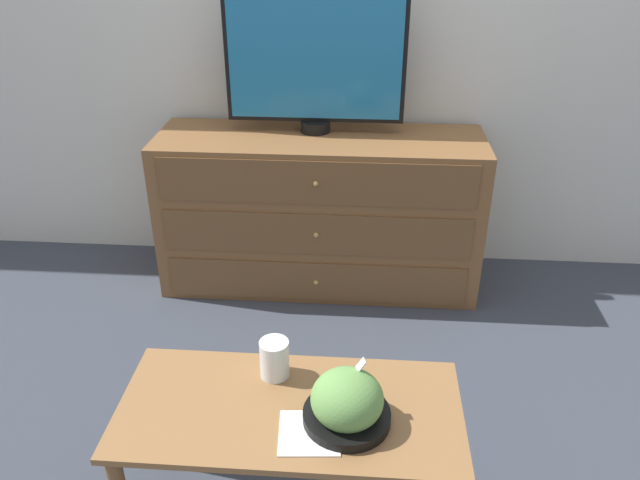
{
  "coord_description": "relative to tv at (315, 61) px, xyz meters",
  "views": [
    {
      "loc": [
        0.12,
        -2.98,
        1.7
      ],
      "look_at": [
        -0.01,
        -1.3,
        0.78
      ],
      "focal_mm": 35.0,
      "sensor_mm": 36.0,
      "label": 1
    }
  ],
  "objects": [
    {
      "name": "coffee_table",
      "position": [
        0.05,
        -1.5,
        -0.69
      ],
      "size": [
        0.96,
        0.45,
        0.46
      ],
      "color": "olive",
      "rests_on": "ground_plane"
    },
    {
      "name": "wall_back",
      "position": [
        0.11,
        0.21,
        0.22
      ],
      "size": [
        12.0,
        0.05,
        2.6
      ],
      "color": "silver",
      "rests_on": "ground_plane"
    },
    {
      "name": "napkin",
      "position": [
        0.11,
        -1.6,
        -0.62
      ],
      "size": [
        0.17,
        0.17,
        0.0
      ],
      "color": "white",
      "rests_on": "coffee_table"
    },
    {
      "name": "tv",
      "position": [
        0.0,
        0.0,
        0.0
      ],
      "size": [
        0.81,
        0.14,
        0.62
      ],
      "color": "black",
      "rests_on": "dresser"
    },
    {
      "name": "takeout_bowl",
      "position": [
        0.21,
        -1.54,
        -0.55
      ],
      "size": [
        0.24,
        0.24,
        0.17
      ],
      "color": "black",
      "rests_on": "coffee_table"
    },
    {
      "name": "dresser",
      "position": [
        0.03,
        -0.08,
        -0.7
      ],
      "size": [
        1.52,
        0.49,
        0.76
      ],
      "color": "brown",
      "rests_on": "ground_plane"
    },
    {
      "name": "ground_plane",
      "position": [
        0.11,
        0.18,
        -1.08
      ],
      "size": [
        12.0,
        12.0,
        0.0
      ],
      "primitive_type": "plane",
      "color": "#383D47"
    },
    {
      "name": "drink_cup",
      "position": [
        -0.01,
        -1.37,
        -0.57
      ],
      "size": [
        0.09,
        0.09,
        0.12
      ],
      "color": "white",
      "rests_on": "coffee_table"
    }
  ]
}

